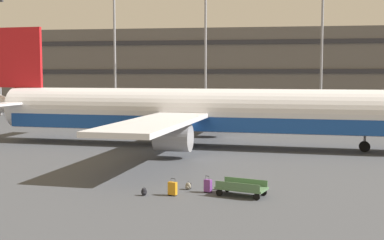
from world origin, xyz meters
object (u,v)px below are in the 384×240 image
Objects in this scene: backpack_scuffed at (188,186)px; baggage_cart at (241,188)px; suitcase_orange at (208,186)px; suitcase_small at (173,188)px; airliner at (195,112)px; backpack_silver at (144,192)px.

baggage_cart is at bearing -19.11° from backpack_scuffed.
suitcase_orange is 2.06× the size of backpack_scuffed.
baggage_cart is (3.64, 0.45, 0.03)m from suitcase_small.
airliner is 96.33× the size of backpack_silver.
suitcase_small is 2.02× the size of backpack_scuffed.
baggage_cart is at bearing -74.96° from airliner.
backpack_scuffed is (0.61, 1.50, -0.20)m from suitcase_small.
backpack_silver is at bearing -140.82° from backpack_scuffed.
backpack_scuffed is at bearing -83.70° from airliner.
suitcase_small reaches higher than backpack_scuffed.
suitcase_small is 2.01× the size of backpack_silver.
airliner is 19.05m from suitcase_small.
suitcase_orange is 1.32m from backpack_scuffed.
suitcase_orange is 2.06× the size of backpack_silver.
backpack_silver is 0.14× the size of baggage_cart.
suitcase_orange is at bearing 19.58° from backpack_silver.
airliner reaches higher than suitcase_orange.
baggage_cart is (4.93, -18.36, -2.65)m from airliner.
backpack_scuffed is at bearing 154.97° from suitcase_orange.
backpack_scuffed is 0.14× the size of baggage_cart.
suitcase_orange is at bearing -25.03° from backpack_scuffed.
suitcase_orange reaches higher than suitcase_small.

